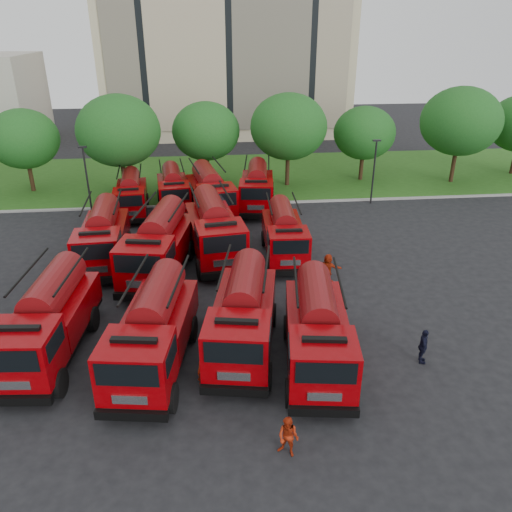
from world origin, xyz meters
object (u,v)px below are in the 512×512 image
Objects in this scene: firefighter_0 at (207,391)px; firefighter_2 at (420,362)px; fire_truck_3 at (318,330)px; fire_truck_4 at (103,236)px; fire_truck_5 at (159,245)px; fire_truck_1 at (153,330)px; firefighter_5 at (327,281)px; fire_truck_0 at (48,320)px; fire_truck_10 at (210,192)px; fire_truck_6 at (214,229)px; fire_truck_7 at (284,233)px; fire_truck_9 at (173,189)px; fire_truck_11 at (257,187)px; firefighter_3 at (331,324)px; fire_truck_2 at (243,315)px; firefighter_4 at (68,344)px; fire_truck_8 at (131,194)px; firefighter_1 at (288,454)px.

firefighter_2 is at bearing -1.45° from firefighter_0.
fire_truck_3 is 4.71× the size of firefighter_2.
fire_truck_3 is 1.01× the size of fire_truck_4.
fire_truck_4 is 0.90× the size of fire_truck_5.
fire_truck_1 is 4.27× the size of firefighter_0.
firefighter_5 is (8.96, 6.72, -1.73)m from fire_truck_1.
fire_truck_10 is at bearing 71.71° from fire_truck_0.
fire_truck_6 reaches higher than fire_truck_7.
fire_truck_9 is at bearing 100.04° from fire_truck_6.
fire_truck_10 reaches higher than fire_truck_4.
fire_truck_0 is 19.31m from fire_truck_9.
fire_truck_7 is at bearing 22.42° from fire_truck_5.
fire_truck_11 is at bearing 71.64° from firefighter_0.
fire_truck_10 is at bearing -108.27° from firefighter_3.
fire_truck_0 reaches higher than fire_truck_3.
firefighter_3 is (8.34, -17.73, -1.53)m from fire_truck_9.
fire_truck_10 reaches higher than fire_truck_0.
fire_truck_6 is at bearing -78.55° from fire_truck_9.
firefighter_5 is at bearing 58.37° from fire_truck_2.
fire_truck_4 is 4.52× the size of firefighter_5.
fire_truck_0 is 0.94× the size of fire_truck_6.
fire_truck_7 is at bearing 42.53° from fire_truck_0.
fire_truck_4 reaches higher than firefighter_4.
fire_truck_6 is 10.37m from fire_truck_8.
firefighter_1 is (-1.51, -24.87, -1.64)m from fire_truck_11.
fire_truck_11 is at bearing -2.75° from fire_truck_8.
firefighter_0 reaches higher than firefighter_3.
fire_truck_5 is 5.27× the size of firefighter_4.
fire_truck_0 reaches higher than firefighter_4.
firefighter_0 is 7.39m from firefighter_3.
fire_truck_7 is at bearing 64.02° from fire_truck_1.
fire_truck_6 reaches higher than fire_truck_11.
fire_truck_4 is at bearing -117.18° from fire_truck_9.
fire_truck_5 is 5.03× the size of firefighter_5.
fire_truck_8 reaches higher than firefighter_5.
firefighter_4 is at bearing 174.96° from fire_truck_3.
fire_truck_3 is (11.33, -1.83, -0.06)m from fire_truck_0.
firefighter_2 is at bearing -3.94° from fire_truck_2.
fire_truck_6 is at bearing 130.40° from firefighter_1.
fire_truck_1 is 0.99× the size of fire_truck_10.
fire_truck_5 reaches higher than firefighter_3.
fire_truck_10 is (-1.11, 17.35, 0.03)m from fire_truck_2.
fire_truck_2 reaches higher than fire_truck_8.
fire_truck_3 is 4.12× the size of firefighter_0.
firefighter_4 is at bearing -35.42° from firefighter_3.
firefighter_1 is at bearing -104.51° from fire_truck_3.
fire_truck_11 is 21.84m from firefighter_0.
fire_truck_9 is at bearing 111.58° from fire_truck_2.
firefighter_3 reaches higher than firefighter_1.
fire_truck_0 is 14.65m from fire_truck_7.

